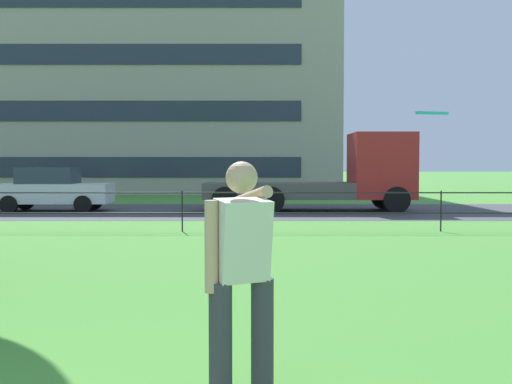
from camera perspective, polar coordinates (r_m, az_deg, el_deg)
name	(u,v)px	position (r m, az deg, el deg)	size (l,w,h in m)	color
street_strip	(204,211)	(22.05, -4.78, -1.74)	(80.00, 7.77, 0.01)	#424247
park_fence	(181,204)	(15.33, -6.86, -1.08)	(38.12, 0.04, 1.00)	black
person_thrower	(240,272)	(4.31, -1.49, -7.35)	(0.47, 0.87, 1.65)	#383842
frisbee	(431,113)	(5.35, 15.74, 6.99)	(0.33, 0.33, 0.05)	#2DB2C6
car_white_right	(51,189)	(22.93, -18.27, 0.24)	(4.04, 1.90, 1.54)	silver
flatbed_truck_center	(339,177)	(22.18, 7.57, 1.41)	(7.30, 2.42, 2.75)	#B22323
apartment_building_background	(108,70)	(42.18, -13.39, 10.78)	(28.75, 14.35, 15.51)	#ADA393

